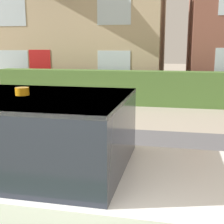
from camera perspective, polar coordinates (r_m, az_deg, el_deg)
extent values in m
cube|color=#5B5B60|center=(5.52, 0.51, -12.31)|extent=(28.00, 6.67, 0.01)
cube|color=#4C7233|center=(12.17, 5.51, 4.37)|extent=(11.66, 0.69, 1.33)
cylinder|color=black|center=(4.28, 13.48, -15.45)|extent=(0.63, 0.21, 0.63)
cube|color=white|center=(3.68, -9.65, -15.50)|extent=(4.62, 1.83, 0.81)
cube|color=#232833|center=(3.55, -15.71, -3.18)|extent=(2.25, 1.63, 0.77)
cube|color=white|center=(3.47, -16.05, 2.65)|extent=(2.25, 1.63, 0.04)
cube|color=navy|center=(4.42, -5.38, -9.68)|extent=(4.36, 0.07, 0.07)
cylinder|color=orange|center=(3.46, -16.11, 3.65)|extent=(0.15, 0.15, 0.08)
cube|color=tan|center=(16.90, -5.39, 12.90)|extent=(8.34, 6.34, 5.09)
cube|color=red|center=(14.33, -12.95, 6.83)|extent=(1.00, 0.02, 2.10)
cube|color=silver|center=(14.86, -17.49, 8.21)|extent=(1.40, 0.02, 1.30)
cube|color=silver|center=(13.29, 0.34, 8.36)|extent=(1.40, 0.02, 1.30)
cube|color=silver|center=(14.91, -18.09, 17.20)|extent=(1.40, 0.02, 1.30)
cube|color=silver|center=(13.34, 0.35, 18.44)|extent=(1.40, 0.02, 1.30)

